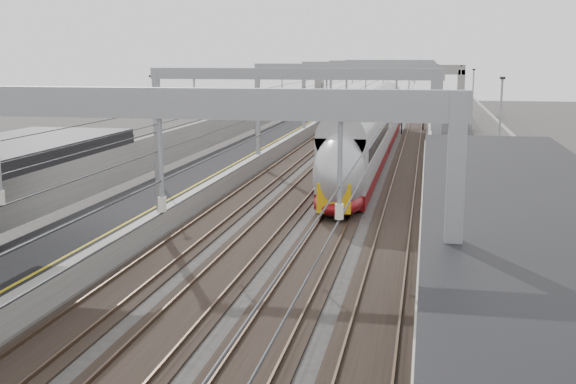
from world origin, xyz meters
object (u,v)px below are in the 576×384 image
at_px(overbridge, 389,75).
at_px(train, 371,134).
at_px(bench, 536,281).
at_px(signal_green, 327,108).

bearing_deg(overbridge, train, -88.36).
distance_m(overbridge, train, 52.59).
height_order(bench, signal_green, signal_green).
height_order(overbridge, signal_green, overbridge).
relative_size(train, bench, 24.07).
height_order(overbridge, train, overbridge).
distance_m(bench, signal_green, 60.37).
bearing_deg(overbridge, signal_green, -100.06).
relative_size(bench, signal_green, 0.58).
xyz_separation_m(overbridge, signal_green, (-5.20, -29.30, -2.89)).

